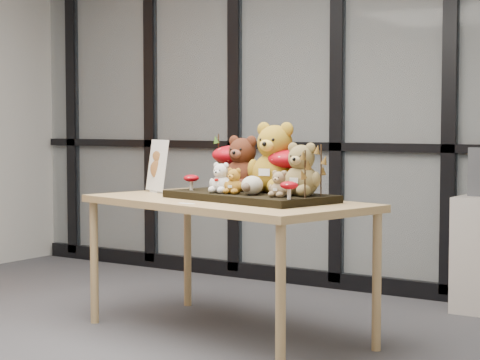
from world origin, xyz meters
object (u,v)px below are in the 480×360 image
Objects in this scene: mushroom_back_right at (289,169)px; mushroom_front_right at (289,189)px; bear_beige_small at (279,182)px; mushroom_back_left at (234,165)px; diorama_tray at (250,196)px; display_table at (226,211)px; mushroom_front_left at (191,182)px; plush_cream_hedgehog at (252,184)px; bear_small_yellow at (234,180)px; bear_brown_medium at (243,160)px; bear_pooh_yellow at (275,154)px; sign_holder at (157,168)px; bear_white_bow at (221,176)px; bear_tan_back at (302,166)px.

mushroom_front_right is at bearing -59.85° from mushroom_back_right.
bear_beige_small is 0.66m from mushroom_back_left.
display_table is at bearing -153.43° from diorama_tray.
mushroom_front_left is 0.81m from mushroom_front_right.
mushroom_front_left is (-0.48, 0.10, -0.01)m from plush_cream_hedgehog.
bear_small_yellow is (-0.03, -0.12, 0.10)m from diorama_tray.
bear_beige_small is 0.14m from mushroom_front_right.
plush_cream_hedgehog is 0.25m from mushroom_back_right.
mushroom_back_right is at bearing 55.19° from bear_small_yellow.
bear_brown_medium is 0.28m from bear_small_yellow.
bear_pooh_yellow is 1.53× the size of mushroom_back_left.
mushroom_back_right is (0.23, 0.21, 0.06)m from bear_small_yellow.
sign_holder reaches higher than mushroom_front_left.
mushroom_back_right reaches higher than display_table.
mushroom_front_right is at bearing -35.13° from mushroom_back_left.
bear_white_bow reaches higher than plush_cream_hedgehog.
bear_white_bow is at bearing -128.95° from bear_pooh_yellow.
mushroom_back_left is (-0.37, 0.13, -0.08)m from bear_pooh_yellow.
bear_beige_small reaches higher than diorama_tray.
bear_pooh_yellow is at bearing -178.31° from mushroom_back_right.
bear_beige_small is at bearing -20.70° from bear_brown_medium.
mushroom_front_right is (0.40, -0.24, 0.07)m from diorama_tray.
plush_cream_hedgehog is (-0.24, -0.12, -0.10)m from bear_tan_back.
bear_tan_back is at bearing 11.99° from diorama_tray.
sign_holder reaches higher than display_table.
bear_small_yellow is at bearing -13.92° from mushroom_front_left.
bear_pooh_yellow is at bearing 50.00° from diorama_tray.
mushroom_front_left is (-0.50, -0.11, -0.17)m from bear_pooh_yellow.
bear_brown_medium is 1.23× the size of mushroom_back_left.
bear_tan_back reaches higher than plush_cream_hedgehog.
diorama_tray is 2.93× the size of sign_holder.
diorama_tray is at bearing -130.00° from bear_pooh_yellow.
bear_white_bow is at bearing -67.11° from display_table.
bear_brown_medium is 3.50× the size of mushroom_front_left.
bear_brown_medium is 0.65m from mushroom_front_right.
bear_brown_medium reaches higher than mushroom_front_right.
bear_white_bow is 0.42m from bear_beige_small.
plush_cream_hedgehog is (0.22, -0.25, -0.12)m from bear_brown_medium.
diorama_tray is 3.37× the size of mushroom_back_left.
bear_tan_back reaches higher than mushroom_front_left.
bear_white_bow is 0.38m from mushroom_back_right.
plush_cream_hedgehog is (0.23, -0.09, 0.17)m from display_table.
sign_holder is (-1.17, 0.38, 0.06)m from mushroom_front_right.
display_table is 0.17m from diorama_tray.
bear_pooh_yellow is at bearing 130.63° from mushroom_front_right.
display_table is at bearing 155.82° from bear_small_yellow.
mushroom_back_right is at bearing 32.85° from display_table.
bear_white_bow is at bearing -68.15° from mushroom_back_left.
bear_pooh_yellow reaches higher than bear_beige_small.
bear_tan_back reaches higher than bear_small_yellow.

